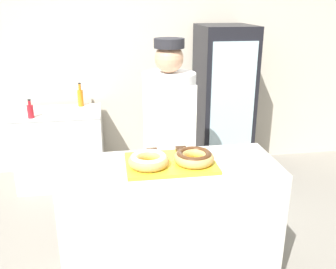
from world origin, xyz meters
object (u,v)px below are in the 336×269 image
at_px(brownie_back_right, 181,150).
at_px(donut_light_glaze, 149,160).
at_px(brownie_back_left, 152,152).
at_px(donut_chocolate_glaze, 194,157).
at_px(serving_tray, 170,163).
at_px(bottle_red, 30,111).
at_px(baker_person, 169,140).
at_px(bottle_orange, 80,97).
at_px(chest_freezer, 61,147).
at_px(beverage_fridge, 223,103).

bearing_deg(brownie_back_right, donut_light_glaze, -142.04).
xyz_separation_m(brownie_back_left, brownie_back_right, (0.21, 0.00, 0.00)).
bearing_deg(donut_chocolate_glaze, serving_tray, 162.50).
bearing_deg(bottle_red, baker_person, -37.45).
bearing_deg(bottle_orange, chest_freezer, -141.09).
relative_size(brownie_back_right, baker_person, 0.04).
height_order(brownie_back_left, chest_freezer, brownie_back_left).
height_order(serving_tray, beverage_fridge, beverage_fridge).
height_order(brownie_back_left, baker_person, baker_person).
bearing_deg(donut_light_glaze, bottle_orange, 105.72).
distance_m(serving_tray, donut_chocolate_glaze, 0.17).
relative_size(donut_light_glaze, bottle_red, 1.37).
relative_size(serving_tray, donut_light_glaze, 2.24).
xyz_separation_m(brownie_back_left, baker_person, (0.19, 0.42, -0.08)).
height_order(brownie_back_left, bottle_red, bottle_red).
distance_m(brownie_back_left, baker_person, 0.47).
xyz_separation_m(donut_light_glaze, bottle_red, (-1.03, 1.59, -0.08)).
bearing_deg(brownie_back_right, bottle_orange, 114.54).
height_order(donut_chocolate_glaze, chest_freezer, donut_chocolate_glaze).
distance_m(serving_tray, brownie_back_left, 0.19).
distance_m(brownie_back_left, brownie_back_right, 0.21).
bearing_deg(donut_chocolate_glaze, brownie_back_left, 142.04).
bearing_deg(brownie_back_left, brownie_back_right, 0.00).
height_order(donut_light_glaze, baker_person, baker_person).
bearing_deg(serving_tray, brownie_back_right, 55.38).
xyz_separation_m(brownie_back_right, bottle_red, (-1.28, 1.39, -0.05)).
xyz_separation_m(serving_tray, donut_light_glaze, (-0.15, -0.05, 0.06)).
distance_m(baker_person, beverage_fridge, 1.41).
distance_m(donut_light_glaze, beverage_fridge, 2.06).
bearing_deg(brownie_back_left, bottle_orange, 108.71).
xyz_separation_m(serving_tray, baker_person, (0.08, 0.58, -0.05)).
height_order(donut_light_glaze, brownie_back_right, donut_light_glaze).
bearing_deg(baker_person, donut_light_glaze, -110.69).
bearing_deg(brownie_back_right, serving_tray, -124.62).
height_order(brownie_back_right, bottle_orange, bottle_orange).
bearing_deg(serving_tray, baker_person, 81.61).
height_order(brownie_back_left, bottle_orange, bottle_orange).
bearing_deg(beverage_fridge, bottle_orange, 172.89).
relative_size(serving_tray, brownie_back_left, 8.04).
xyz_separation_m(brownie_back_right, chest_freezer, (-1.05, 1.58, -0.54)).
xyz_separation_m(donut_chocolate_glaze, bottle_red, (-1.33, 1.59, -0.08)).
xyz_separation_m(serving_tray, brownie_back_left, (-0.10, 0.15, 0.03)).
height_order(serving_tray, brownie_back_right, brownie_back_right).
xyz_separation_m(donut_chocolate_glaze, chest_freezer, (-1.09, 1.78, -0.57)).
relative_size(donut_chocolate_glaze, bottle_orange, 1.00).
height_order(chest_freezer, bottle_orange, bottle_orange).
bearing_deg(beverage_fridge, chest_freezer, 179.79).
xyz_separation_m(donut_light_glaze, bottle_orange, (-0.56, 1.97, -0.05)).
relative_size(donut_chocolate_glaze, brownie_back_left, 3.58).
bearing_deg(baker_person, brownie_back_left, -114.08).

